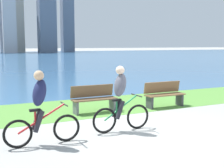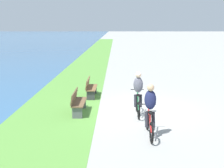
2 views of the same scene
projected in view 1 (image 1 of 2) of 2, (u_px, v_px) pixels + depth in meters
ground_plane at (144, 128)px, 8.21m from camera, size 300.00×300.00×0.00m
grass_strip_bayside at (96, 106)px, 11.14m from camera, size 120.00×3.34×0.01m
cyclist_lead at (121, 99)px, 7.85m from camera, size 1.63×0.52×1.70m
cyclist_trailing at (41, 108)px, 6.76m from camera, size 1.73×0.52×1.68m
bench_near_path at (94, 99)px, 10.09m from camera, size 1.50×0.47×0.90m
bench_far_along_path at (164, 94)px, 10.98m from camera, size 1.50×0.47×0.90m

